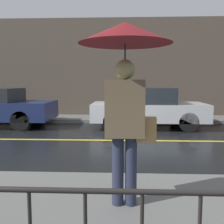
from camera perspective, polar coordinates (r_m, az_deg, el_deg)
name	(u,v)px	position (r m, az deg, el deg)	size (l,w,h in m)	color
ground_plane	(116,140)	(7.55, 0.78, -6.19)	(80.00, 80.00, 0.00)	black
sidewalk_far	(118,119)	(11.43, 1.40, -1.49)	(28.00, 1.73, 0.14)	#60605E
lane_marking	(116,140)	(7.55, 0.78, -6.16)	(25.20, 0.12, 0.01)	gold
building_storefront	(119,69)	(12.35, 1.53, 9.41)	(28.00, 0.30, 4.57)	#4C4238
pedestrian	(125,63)	(3.14, 2.94, 10.67)	(1.10, 1.10, 2.22)	#23283D
car_silver	(147,107)	(9.62, 7.65, 1.00)	(4.08, 1.81, 1.46)	#B2B5BA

